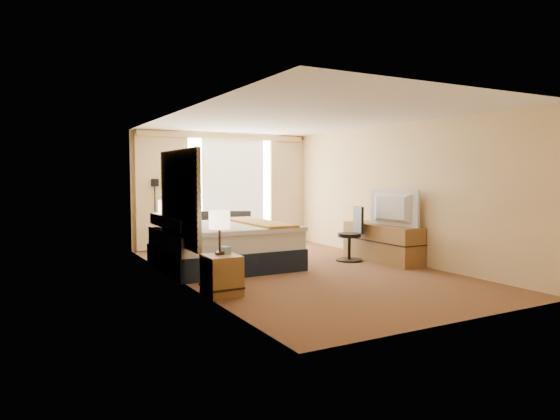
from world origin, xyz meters
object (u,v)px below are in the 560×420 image
lamp_right (167,208)px  nightstand_right (169,251)px  nightstand_left (222,275)px  desk_chair (352,237)px  media_dresser (382,243)px  floor_lamp (155,200)px  bed (224,245)px  television (390,208)px  loveseat (221,239)px  lamp_left (219,221)px

lamp_right → nightstand_right: bearing=27.7°
nightstand_left → desk_chair: bearing=22.8°
media_dresser → floor_lamp: floor_lamp is taller
bed → television: size_ratio=1.95×
lamp_right → nightstand_left: bearing=-89.1°
media_dresser → television: 0.73m
bed → loveseat: bearing=69.3°
media_dresser → lamp_right: bearing=159.1°
lamp_right → television: size_ratio=0.56×
bed → desk_chair: (2.41, -0.55, 0.06)m
media_dresser → loveseat: 3.37m
loveseat → lamp_left: size_ratio=2.59×
nightstand_left → media_dresser: size_ratio=0.31×
nightstand_right → loveseat: 1.76m
television → nightstand_right: bearing=58.6°
nightstand_left → bed: 2.07m
nightstand_right → bed: size_ratio=0.25×
nightstand_right → media_dresser: size_ratio=0.31×
nightstand_left → bed: bed is taller
nightstand_right → bed: bearing=-36.6°
lamp_right → loveseat: bearing=35.8°
desk_chair → television: size_ratio=0.90×
media_dresser → television: bearing=-100.8°
nightstand_right → lamp_left: size_ratio=0.91×
nightstand_right → floor_lamp: (0.24, 1.85, 0.83)m
loveseat → floor_lamp: floor_lamp is taller
nightstand_left → nightstand_right: same height
nightstand_right → media_dresser: (3.70, -1.45, 0.07)m
media_dresser → loveseat: (-2.27, 2.49, -0.07)m
nightstand_right → bed: 1.01m
nightstand_left → lamp_left: 0.74m
desk_chair → television: 0.91m
nightstand_right → lamp_left: (-0.01, -2.46, 0.74)m
bed → floor_lamp: 2.61m
loveseat → lamp_left: lamp_left is taller
nightstand_left → nightstand_right: size_ratio=1.00×
floor_lamp → television: bearing=-46.2°
nightstand_left → floor_lamp: 4.43m
bed → lamp_left: 2.13m
bed → loveseat: 1.75m
bed → lamp_left: bearing=-113.7°
floor_lamp → lamp_left: (-0.25, -4.31, -0.09)m
nightstand_left → nightstand_right: bearing=90.0°
floor_lamp → lamp_left: floor_lamp is taller
nightstand_left → media_dresser: (3.70, 1.05, 0.07)m
nightstand_left → media_dresser: bearing=15.8°
floor_lamp → lamp_left: 4.32m
media_dresser → loveseat: bearing=132.4°
desk_chair → television: bearing=-37.6°
media_dresser → desk_chair: 0.58m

